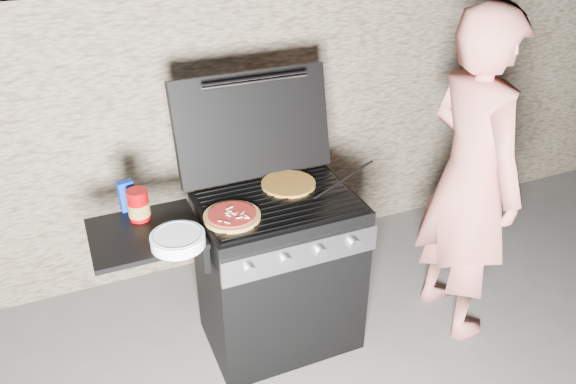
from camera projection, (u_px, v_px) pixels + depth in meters
name	position (u px, v px, depth m)	size (l,w,h in m)	color
ground	(280.00, 335.00, 3.27)	(50.00, 50.00, 0.00)	#575450
stone_wall	(218.00, 126.00, 3.65)	(8.00, 0.35, 1.80)	tan
gas_grill	(236.00, 284.00, 2.95)	(1.34, 0.79, 0.91)	black
pizza_topped	(232.00, 215.00, 2.66)	(0.27, 0.27, 0.03)	gold
pizza_plain	(288.00, 184.00, 2.95)	(0.29, 0.29, 0.02)	gold
sauce_jar	(138.00, 205.00, 2.64)	(0.10, 0.10, 0.15)	#9A0004
blue_carton	(127.00, 196.00, 2.72)	(0.07, 0.04, 0.15)	#062AA0
plate_stack	(178.00, 240.00, 2.48)	(0.24, 0.24, 0.06)	white
person	(470.00, 179.00, 2.97)	(0.68, 0.44, 1.85)	#DD7A6B
tongs	(344.00, 179.00, 2.91)	(0.01, 0.01, 0.43)	black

